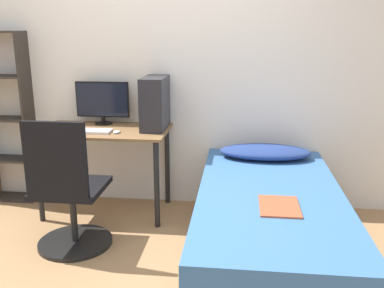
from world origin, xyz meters
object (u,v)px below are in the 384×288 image
office_chair (69,201)px  pc_tower (155,103)px  monitor (102,101)px  bed (269,227)px  keyboard (90,131)px

office_chair → pc_tower: pc_tower is taller
monitor → bed: bearing=-32.5°
office_chair → bed: size_ratio=0.49×
keyboard → pc_tower: 0.58m
pc_tower → keyboard: bearing=-158.4°
bed → monitor: size_ratio=4.22×
office_chair → bed: office_chair is taller
keyboard → monitor: bearing=88.1°
office_chair → monitor: size_ratio=2.08×
bed → keyboard: size_ratio=5.78×
monitor → keyboard: monitor is taller
keyboard → pc_tower: (0.51, 0.20, 0.21)m
bed → pc_tower: 1.40m
keyboard → pc_tower: bearing=21.6°
monitor → pc_tower: pc_tower is taller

